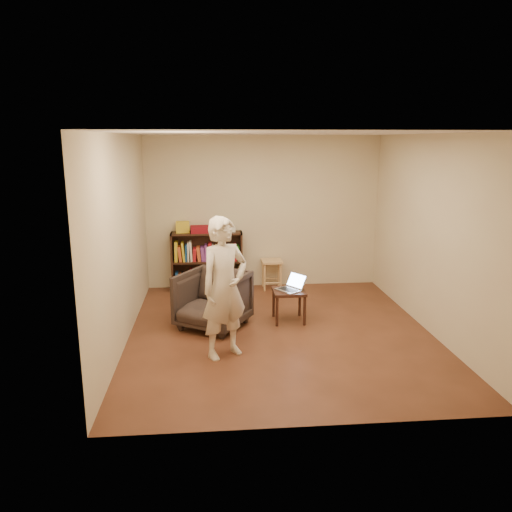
{
  "coord_description": "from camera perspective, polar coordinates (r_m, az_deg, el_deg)",
  "views": [
    {
      "loc": [
        -0.89,
        -6.22,
        2.53
      ],
      "look_at": [
        -0.29,
        0.35,
        0.98
      ],
      "focal_mm": 35.0,
      "sensor_mm": 36.0,
      "label": 1
    }
  ],
  "objects": [
    {
      "name": "person",
      "position": [
        5.82,
        -3.63,
        -3.67
      ],
      "size": [
        0.73,
        0.67,
        1.68
      ],
      "primitive_type": "imported",
      "rotation": [
        0.0,
        0.0,
        0.56
      ],
      "color": "beige",
      "rests_on": "floor"
    },
    {
      "name": "floor",
      "position": [
        6.77,
        2.78,
        -8.73
      ],
      "size": [
        4.5,
        4.5,
        0.0
      ],
      "primitive_type": "plane",
      "color": "#4A2617",
      "rests_on": "ground"
    },
    {
      "name": "wall_right",
      "position": [
        6.97,
        19.44,
        2.29
      ],
      "size": [
        0.0,
        4.5,
        4.5
      ],
      "primitive_type": "plane",
      "rotation": [
        1.57,
        0.0,
        -1.57
      ],
      "color": "beige",
      "rests_on": "floor"
    },
    {
      "name": "box_white",
      "position": [
        8.46,
        -2.75,
        3.07
      ],
      "size": [
        0.11,
        0.11,
        0.08
      ],
      "primitive_type": "cube",
      "rotation": [
        0.0,
        0.0,
        0.04
      ],
      "color": "white",
      "rests_on": "bookshelf"
    },
    {
      "name": "ceiling",
      "position": [
        6.28,
        3.05,
        13.84
      ],
      "size": [
        4.5,
        4.5,
        0.0
      ],
      "primitive_type": "plane",
      "color": "silver",
      "rests_on": "wall_back"
    },
    {
      "name": "armchair",
      "position": [
        6.86,
        -4.96,
        -5.01
      ],
      "size": [
        1.15,
        1.16,
        0.78
      ],
      "primitive_type": "imported",
      "rotation": [
        0.0,
        0.0,
        -0.55
      ],
      "color": "#322821",
      "rests_on": "floor"
    },
    {
      "name": "wall_left",
      "position": [
        6.44,
        -15.02,
        1.75
      ],
      "size": [
        0.0,
        4.5,
        4.5
      ],
      "primitive_type": "plane",
      "rotation": [
        1.57,
        0.0,
        1.57
      ],
      "color": "beige",
      "rests_on": "floor"
    },
    {
      "name": "red_cloth",
      "position": [
        8.42,
        -6.35,
        3.05
      ],
      "size": [
        0.35,
        0.27,
        0.11
      ],
      "primitive_type": "cube",
      "rotation": [
        0.0,
        0.0,
        0.07
      ],
      "color": "maroon",
      "rests_on": "bookshelf"
    },
    {
      "name": "laptop",
      "position": [
        7.06,
        4.07,
        -3.46
      ],
      "size": [
        0.47,
        0.46,
        0.22
      ],
      "rotation": [
        0.0,
        0.0,
        -0.95
      ],
      "color": "#B5B4B9",
      "rests_on": "side_table"
    },
    {
      "name": "box_yellow",
      "position": [
        8.47,
        -8.39,
        3.29
      ],
      "size": [
        0.23,
        0.18,
        0.18
      ],
      "primitive_type": "cube",
      "rotation": [
        0.0,
        0.0,
        0.07
      ],
      "color": "gold",
      "rests_on": "bookshelf"
    },
    {
      "name": "stool",
      "position": [
        8.58,
        1.81,
        -1.11
      ],
      "size": [
        0.35,
        0.35,
        0.51
      ],
      "color": "tan",
      "rests_on": "floor"
    },
    {
      "name": "box_green",
      "position": [
        8.43,
        -3.74,
        3.25
      ],
      "size": [
        0.16,
        0.16,
        0.15
      ],
      "primitive_type": "cube",
      "rotation": [
        0.0,
        0.0,
        -0.1
      ],
      "color": "#216B1C",
      "rests_on": "bookshelf"
    },
    {
      "name": "wall_back",
      "position": [
        8.6,
        0.82,
        4.99
      ],
      "size": [
        4.0,
        0.0,
        4.0
      ],
      "primitive_type": "plane",
      "rotation": [
        1.57,
        0.0,
        0.0
      ],
      "color": "beige",
      "rests_on": "floor"
    },
    {
      "name": "side_table",
      "position": [
        7.07,
        3.78,
        -4.52
      ],
      "size": [
        0.44,
        0.44,
        0.45
      ],
      "color": "black",
      "rests_on": "floor"
    },
    {
      "name": "bookshelf",
      "position": [
        8.57,
        -5.61,
        -0.96
      ],
      "size": [
        1.2,
        0.3,
        1.0
      ],
      "color": "black",
      "rests_on": "floor"
    }
  ]
}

